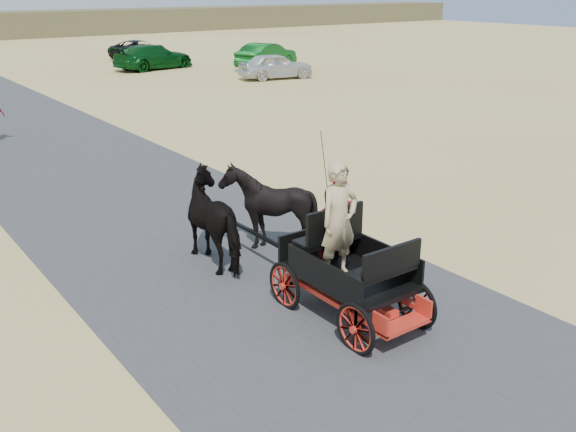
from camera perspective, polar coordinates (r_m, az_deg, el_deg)
ground at (r=9.76m, az=5.03°, el=-10.43°), size 140.00×140.00×0.00m
road at (r=9.76m, az=5.03°, el=-10.41°), size 6.00×140.00×0.01m
carriage at (r=10.11m, az=5.41°, el=-6.99°), size 1.30×2.40×0.72m
horse_left at (r=11.86m, az=-6.15°, el=-0.27°), size 0.91×2.01×1.70m
horse_right at (r=12.41m, az=-1.77°, el=0.77°), size 1.37×1.54×1.70m
driver_man at (r=9.51m, az=4.55°, el=-0.43°), size 0.66×0.43×1.80m
passenger_woman at (r=10.25m, az=4.66°, el=0.42°), size 0.77×0.60×1.58m
car_a at (r=36.05m, az=-1.11°, el=13.19°), size 4.31×2.37×1.39m
car_b at (r=40.70m, az=-1.93°, el=14.06°), size 4.92×3.26×1.53m
car_c at (r=41.09m, az=-11.87°, el=13.68°), size 5.37×2.98×1.47m
car_d at (r=47.96m, az=-13.15°, el=14.27°), size 4.83×3.56×1.22m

